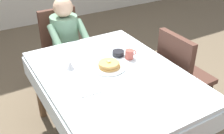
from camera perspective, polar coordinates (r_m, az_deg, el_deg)
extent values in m
cube|color=silver|center=(2.20, 0.21, -1.96)|extent=(1.10, 1.50, 0.04)
cube|color=silver|center=(2.84, -7.56, 3.31)|extent=(1.10, 0.01, 0.18)
cube|color=silver|center=(2.09, -13.21, -8.62)|extent=(0.01, 1.50, 0.18)
cube|color=silver|center=(2.54, 11.08, -0.59)|extent=(0.01, 1.50, 0.18)
cylinder|color=brown|center=(2.79, -15.36, -4.50)|extent=(0.07, 0.07, 0.70)
cylinder|color=brown|center=(3.09, 1.41, 0.44)|extent=(0.07, 0.07, 0.70)
cube|color=#4C2D23|center=(3.19, -9.72, 2.55)|extent=(0.44, 0.44, 0.05)
cube|color=#4C2D23|center=(3.25, -11.45, 8.11)|extent=(0.44, 0.06, 0.48)
cylinder|color=#2D2319|center=(3.21, -5.20, -1.51)|extent=(0.04, 0.04, 0.40)
cylinder|color=#2D2319|center=(3.10, -11.20, -3.28)|extent=(0.04, 0.04, 0.40)
cylinder|color=#2D2319|center=(3.50, -7.77, 1.22)|extent=(0.04, 0.04, 0.40)
cylinder|color=#2D2319|center=(3.40, -13.33, -0.31)|extent=(0.04, 0.04, 0.40)
cylinder|color=gray|center=(3.06, -9.99, 6.61)|extent=(0.30, 0.30, 0.46)
sphere|color=#D8AD8C|center=(2.92, -10.44, 12.48)|extent=(0.21, 0.21, 0.21)
cylinder|color=gray|center=(2.97, -6.22, 7.59)|extent=(0.08, 0.29, 0.23)
cylinder|color=gray|center=(2.86, -12.07, 6.20)|extent=(0.08, 0.29, 0.23)
cylinder|color=#383D51|center=(3.15, -6.70, -1.78)|extent=(0.10, 0.10, 0.45)
cylinder|color=#383D51|center=(3.10, -9.39, -2.57)|extent=(0.10, 0.10, 0.45)
cube|color=#4C2D23|center=(2.83, 15.58, -2.12)|extent=(0.44, 0.44, 0.05)
cube|color=#4C2D23|center=(2.57, 13.20, 1.60)|extent=(0.06, 0.44, 0.48)
cylinder|color=#2D2319|center=(3.16, 15.12, -3.12)|extent=(0.04, 0.04, 0.40)
cylinder|color=#2D2319|center=(2.98, 19.87, -6.38)|extent=(0.04, 0.04, 0.40)
cylinder|color=#2D2319|center=(2.95, 10.06, -5.15)|extent=(0.04, 0.04, 0.40)
cylinder|color=#2D2319|center=(2.75, 14.81, -8.86)|extent=(0.04, 0.04, 0.40)
cylinder|color=white|center=(2.26, -0.71, -0.10)|extent=(0.28, 0.28, 0.02)
cylinder|color=tan|center=(2.25, -0.58, 0.21)|extent=(0.19, 0.19, 0.01)
cylinder|color=tan|center=(2.25, -0.64, 0.66)|extent=(0.19, 0.19, 0.01)
cylinder|color=tan|center=(2.24, -0.73, 0.85)|extent=(0.17, 0.17, 0.01)
cube|color=#F4E072|center=(2.23, -0.72, 1.17)|extent=(0.03, 0.03, 0.01)
cylinder|color=#B24C42|center=(2.40, 3.75, 2.72)|extent=(0.08, 0.08, 0.08)
torus|color=#B24C42|center=(2.42, 4.74, 3.08)|extent=(0.05, 0.01, 0.05)
cylinder|color=black|center=(2.46, 1.34, 2.98)|extent=(0.11, 0.11, 0.04)
cone|color=silver|center=(2.26, -8.94, 0.36)|extent=(0.08, 0.08, 0.07)
cube|color=silver|center=(2.17, -4.80, -1.75)|extent=(0.03, 0.18, 0.00)
cube|color=silver|center=(2.34, 3.59, 0.78)|extent=(0.02, 0.20, 0.00)
cube|color=silver|center=(2.01, 4.38, -4.79)|extent=(0.15, 0.03, 0.00)
cube|color=white|center=(2.00, -4.97, -5.01)|extent=(0.18, 0.13, 0.01)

